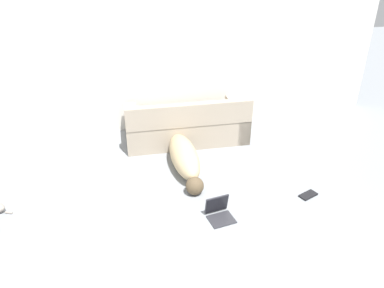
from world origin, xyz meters
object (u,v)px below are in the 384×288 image
at_px(dog, 185,158).
at_px(laptop_open, 219,210).
at_px(book_black, 308,195).
at_px(couch, 186,125).

relative_size(dog, laptop_open, 4.89).
bearing_deg(dog, book_black, 54.98).
xyz_separation_m(couch, laptop_open, (-0.06, -1.96, -0.18)).
relative_size(couch, laptop_open, 5.95).
relative_size(laptop_open, book_black, 1.23).
height_order(laptop_open, book_black, laptop_open).
bearing_deg(laptop_open, couch, 79.68).
relative_size(couch, book_black, 7.33).
distance_m(couch, book_black, 2.19).
bearing_deg(dog, couch, 165.92).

